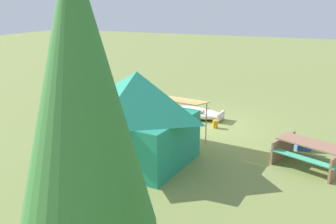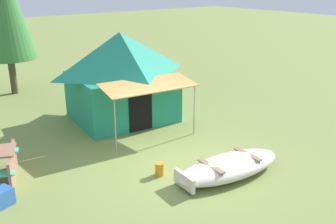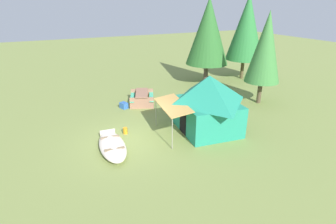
{
  "view_description": "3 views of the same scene",
  "coord_description": "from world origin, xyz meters",
  "px_view_note": "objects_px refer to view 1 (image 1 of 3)",
  "views": [
    {
      "loc": [
        -4.44,
        12.95,
        4.77
      ],
      "look_at": [
        0.53,
        1.5,
        0.94
      ],
      "focal_mm": 38.54,
      "sensor_mm": 36.0,
      "label": 1
    },
    {
      "loc": [
        -5.6,
        -6.66,
        4.41
      ],
      "look_at": [
        0.65,
        1.48,
        0.84
      ],
      "focal_mm": 41.48,
      "sensor_mm": 36.0,
      "label": 2
    },
    {
      "loc": [
        10.78,
        -3.26,
        6.04
      ],
      "look_at": [
        0.19,
        1.77,
        1.19
      ],
      "focal_mm": 28.64,
      "sensor_mm": 36.0,
      "label": 3
    }
  ],
  "objects_px": {
    "beached_rowboat": "(192,112)",
    "cooler_box": "(303,145)",
    "canvas_cabin_tent": "(138,116)",
    "fuel_can": "(215,124)",
    "pine_tree_back_right": "(80,96)",
    "picnic_table": "(310,151)"
  },
  "relations": [
    {
      "from": "canvas_cabin_tent",
      "to": "picnic_table",
      "type": "bearing_deg",
      "value": -161.38
    },
    {
      "from": "picnic_table",
      "to": "fuel_can",
      "type": "bearing_deg",
      "value": -31.57
    },
    {
      "from": "beached_rowboat",
      "to": "canvas_cabin_tent",
      "type": "distance_m",
      "value": 5.0
    },
    {
      "from": "beached_rowboat",
      "to": "fuel_can",
      "type": "bearing_deg",
      "value": 143.07
    },
    {
      "from": "picnic_table",
      "to": "pine_tree_back_right",
      "type": "relative_size",
      "value": 0.41
    },
    {
      "from": "beached_rowboat",
      "to": "canvas_cabin_tent",
      "type": "relative_size",
      "value": 0.71
    },
    {
      "from": "picnic_table",
      "to": "fuel_can",
      "type": "height_order",
      "value": "picnic_table"
    },
    {
      "from": "cooler_box",
      "to": "fuel_can",
      "type": "xyz_separation_m",
      "value": [
        3.33,
        -0.93,
        -0.02
      ]
    },
    {
      "from": "cooler_box",
      "to": "beached_rowboat",
      "type": "bearing_deg",
      "value": -22.37
    },
    {
      "from": "beached_rowboat",
      "to": "pine_tree_back_right",
      "type": "relative_size",
      "value": 0.52
    },
    {
      "from": "fuel_can",
      "to": "pine_tree_back_right",
      "type": "distance_m",
      "value": 9.65
    },
    {
      "from": "cooler_box",
      "to": "pine_tree_back_right",
      "type": "distance_m",
      "value": 9.19
    },
    {
      "from": "cooler_box",
      "to": "fuel_can",
      "type": "relative_size",
      "value": 1.47
    },
    {
      "from": "cooler_box",
      "to": "fuel_can",
      "type": "distance_m",
      "value": 3.45
    },
    {
      "from": "beached_rowboat",
      "to": "pine_tree_back_right",
      "type": "xyz_separation_m",
      "value": [
        -1.86,
        10.02,
        3.28
      ]
    },
    {
      "from": "cooler_box",
      "to": "canvas_cabin_tent",
      "type": "bearing_deg",
      "value": 32.17
    },
    {
      "from": "beached_rowboat",
      "to": "cooler_box",
      "type": "xyz_separation_m",
      "value": [
        -4.63,
        1.91,
        -0.04
      ]
    },
    {
      "from": "cooler_box",
      "to": "fuel_can",
      "type": "height_order",
      "value": "cooler_box"
    },
    {
      "from": "picnic_table",
      "to": "pine_tree_back_right",
      "type": "distance_m",
      "value": 8.06
    },
    {
      "from": "beached_rowboat",
      "to": "fuel_can",
      "type": "xyz_separation_m",
      "value": [
        -1.31,
        0.98,
        -0.06
      ]
    },
    {
      "from": "beached_rowboat",
      "to": "cooler_box",
      "type": "bearing_deg",
      "value": 157.63
    },
    {
      "from": "picnic_table",
      "to": "cooler_box",
      "type": "xyz_separation_m",
      "value": [
        0.26,
        -1.28,
        -0.3
      ]
    }
  ]
}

